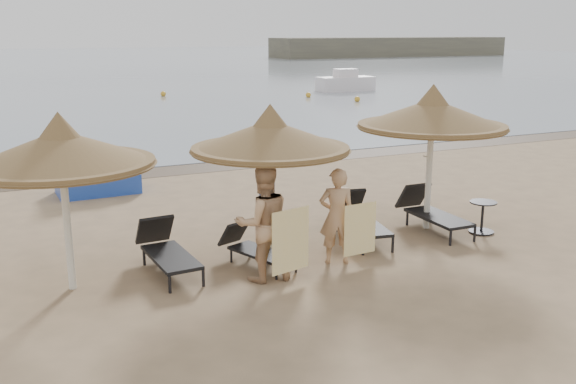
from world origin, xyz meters
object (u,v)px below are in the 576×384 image
Objects in this scene: palapa_right at (432,114)px; lounger_near_right at (359,218)px; palapa_center at (270,136)px; lounger_far_right at (431,211)px; side_table at (482,218)px; person_left at (263,214)px; pedal_boat at (96,180)px; lounger_far_left at (166,249)px; palapa_left at (61,150)px; person_right at (337,208)px; lounger_near_left at (253,247)px.

palapa_right is 1.49× the size of lounger_near_right.
palapa_right is (3.80, 0.31, 0.16)m from palapa_center.
lounger_far_right is (3.84, 0.21, -1.91)m from palapa_center.
person_left reaches higher than side_table.
pedal_boat is at bearing 134.85° from lounger_far_right.
lounger_far_left is at bearing 174.39° from side_table.
palapa_left is 1.44× the size of person_right.
palapa_right is 2.66m from lounger_near_right.
lounger_far_right is 4.60m from person_left.
palapa_center is 1.40× the size of lounger_near_right.
lounger_far_right is 8.71m from pedal_boat.
palapa_center reaches higher than side_table.
palapa_center is 5.10m from side_table.
lounger_far_left is at bearing 174.34° from palapa_center.
side_table is 0.33× the size of pedal_boat.
person_right is (-2.81, -1.05, -1.44)m from palapa_right.
person_left is (3.05, -0.95, -1.18)m from palapa_left.
lounger_near_right is at bearing 174.61° from lounger_far_right.
lounger_far_left is at bearing -179.14° from lounger_far_right.
side_table is at bearing -153.69° from person_right.
lounger_far_left is 0.85× the size of person_left.
lounger_near_right is at bearing -56.42° from pedal_boat.
person_right is (2.95, -0.94, 0.65)m from lounger_far_left.
palapa_right is (7.40, 0.31, 0.12)m from palapa_left.
pedal_boat is (1.37, 6.46, -2.00)m from palapa_left.
person_left is 1.13× the size of person_right.
person_left reaches higher than person_right.
side_table is (0.87, -0.76, -2.15)m from palapa_right.
palapa_left is 2.57m from lounger_far_left.
palapa_left is at bearing -104.16° from pedal_boat.
lounger_near_left is 0.81× the size of person_right.
lounger_far_left is 1.18× the size of lounger_near_left.
lounger_far_right is at bearing -69.37° from palapa_right.
lounger_far_left is 6.27m from pedal_boat.
lounger_far_left is at bearing 4.25° from person_right.
palapa_left reaches higher than person_right.
palapa_left is 8.53m from side_table.
person_right is at bearing -159.56° from palapa_right.
person_left is (-4.38, -1.17, 0.77)m from lounger_far_right.
lounger_near_left is at bearing -173.60° from palapa_right.
palapa_left is at bearing 176.85° from side_table.
lounger_far_left is at bearing -166.97° from lounger_near_right.
palapa_left is at bearing -179.99° from palapa_center.
palapa_center is at bearing 174.42° from side_table.
lounger_near_left is at bearing -158.53° from palapa_center.
person_right is at bearing -68.08° from pedal_boat.
pedal_boat is (-1.80, 6.63, 0.03)m from lounger_near_left.
person_right reaches higher than side_table.
lounger_near_left is 2.47× the size of side_table.
palapa_right is 1.50× the size of pedal_boat.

